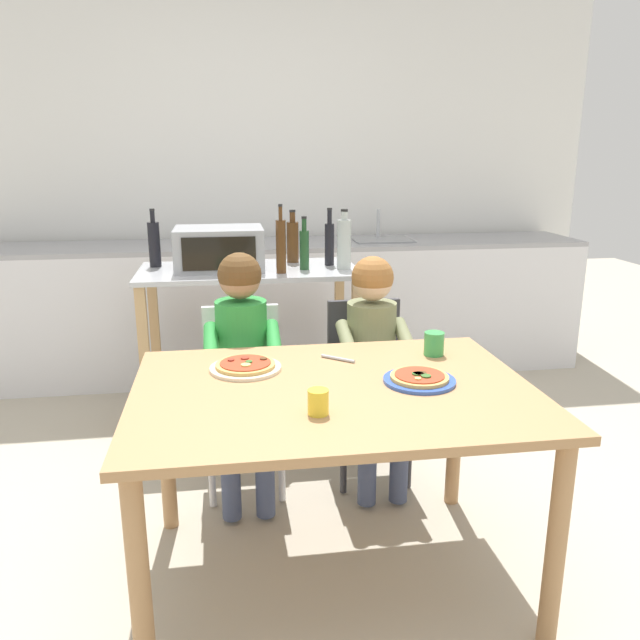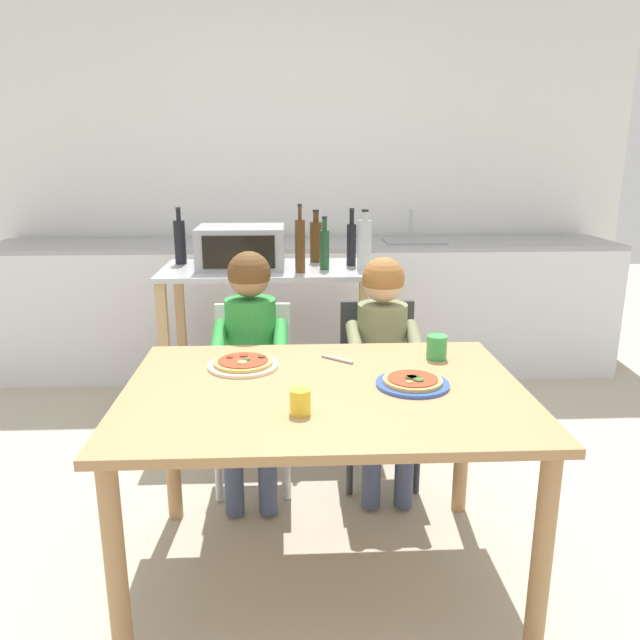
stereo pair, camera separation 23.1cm
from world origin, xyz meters
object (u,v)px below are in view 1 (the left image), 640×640
object	(u,v)px
toaster_oven	(219,248)
drinking_cup_yellow	(318,402)
dining_table	(334,413)
child_in_green_shirt	(242,350)
bottle_slim_sauce	(281,245)
pizza_plate_blue_rimmed	(419,379)
serving_spoon	(338,359)
dining_chair_left	(243,384)
bottle_squat_spirits	(154,243)
child_in_olive_shirt	(374,346)
pizza_plate_cream	(246,366)
drinking_cup_green	(434,344)
dining_chair_right	(367,375)
bottle_brown_beer	(293,241)
bottle_dark_olive_oil	(344,243)
kitchen_island_cart	(250,321)
bottle_tall_green_wine	(329,242)
bottle_clear_vinegar	(304,248)

from	to	relation	value
toaster_oven	drinking_cup_yellow	size ratio (longest dim) A/B	5.99
dining_table	child_in_green_shirt	bearing A→B (deg)	114.49
bottle_slim_sauce	pizza_plate_blue_rimmed	world-z (taller)	bottle_slim_sauce
serving_spoon	dining_chair_left	bearing A→B (deg)	126.31
bottle_squat_spirits	child_in_olive_shirt	size ratio (longest dim) A/B	0.30
pizza_plate_cream	drinking_cup_yellow	distance (m)	0.47
drinking_cup_green	child_in_olive_shirt	bearing A→B (deg)	111.24
dining_chair_left	dining_chair_right	distance (m)	0.58
bottle_brown_beer	serving_spoon	bearing A→B (deg)	-88.91
bottle_dark_olive_oil	bottle_slim_sauce	world-z (taller)	bottle_slim_sauce
kitchen_island_cart	bottle_tall_green_wine	world-z (taller)	bottle_tall_green_wine
toaster_oven	dining_table	world-z (taller)	toaster_oven
dining_table	dining_chair_left	xyz separation A→B (m)	(-0.28, 0.74, -0.16)
pizza_plate_cream	dining_chair_left	bearing A→B (deg)	90.01
drinking_cup_yellow	bottle_brown_beer	bearing A→B (deg)	86.06
bottle_squat_spirits	drinking_cup_green	world-z (taller)	bottle_squat_spirits
pizza_plate_blue_rimmed	drinking_cup_yellow	size ratio (longest dim) A/B	3.19
bottle_brown_beer	pizza_plate_blue_rimmed	distance (m)	1.61
kitchen_island_cart	toaster_oven	distance (m)	0.43
dining_table	dining_chair_right	distance (m)	0.84
bottle_brown_beer	child_in_olive_shirt	size ratio (longest dim) A/B	0.28
kitchen_island_cart	bottle_clear_vinegar	size ratio (longest dim) A/B	4.15
toaster_oven	child_in_green_shirt	world-z (taller)	toaster_oven
bottle_tall_green_wine	serving_spoon	world-z (taller)	bottle_tall_green_wine
bottle_brown_beer	pizza_plate_blue_rimmed	bearing A→B (deg)	-80.71
bottle_clear_vinegar	dining_table	world-z (taller)	bottle_clear_vinegar
pizza_plate_blue_rimmed	pizza_plate_cream	bearing A→B (deg)	159.52
dining_chair_left	serving_spoon	xyz separation A→B (m)	(0.35, -0.47, 0.26)
child_in_olive_shirt	pizza_plate_blue_rimmed	size ratio (longest dim) A/B	4.22
bottle_clear_vinegar	drinking_cup_yellow	bearing A→B (deg)	-95.85
bottle_slim_sauce	dining_chair_right	bearing A→B (deg)	-53.98
dining_chair_left	drinking_cup_yellow	xyz separation A→B (m)	(0.20, -0.95, 0.29)
bottle_dark_olive_oil	serving_spoon	world-z (taller)	bottle_dark_olive_oil
bottle_clear_vinegar	bottle_dark_olive_oil	xyz separation A→B (m)	(0.21, -0.02, 0.02)
toaster_oven	serving_spoon	xyz separation A→B (m)	(0.43, -1.14, -0.25)
bottle_clear_vinegar	child_in_green_shirt	size ratio (longest dim) A/B	0.26
bottle_clear_vinegar	bottle_slim_sauce	bearing A→B (deg)	-147.91
toaster_oven	bottle_squat_spirits	size ratio (longest dim) A/B	1.47
bottle_tall_green_wine	drinking_cup_yellow	world-z (taller)	bottle_tall_green_wine
kitchen_island_cart	drinking_cup_yellow	distance (m)	1.62
bottle_slim_sauce	child_in_olive_shirt	xyz separation A→B (m)	(0.35, -0.60, -0.36)
pizza_plate_blue_rimmed	drinking_cup_green	xyz separation A→B (m)	(0.14, 0.28, 0.03)
toaster_oven	pizza_plate_cream	xyz separation A→B (m)	(0.09, -1.19, -0.25)
bottle_dark_olive_oil	child_in_green_shirt	bearing A→B (deg)	-129.31
bottle_clear_vinegar	child_in_olive_shirt	xyz separation A→B (m)	(0.22, -0.68, -0.34)
dining_chair_right	drinking_cup_green	world-z (taller)	drinking_cup_green
bottle_dark_olive_oil	drinking_cup_green	size ratio (longest dim) A/B	3.52
toaster_oven	bottle_squat_spirits	distance (m)	0.37
bottle_dark_olive_oil	dining_chair_right	bearing A→B (deg)	-88.89
child_in_olive_shirt	pizza_plate_cream	bearing A→B (deg)	-143.41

